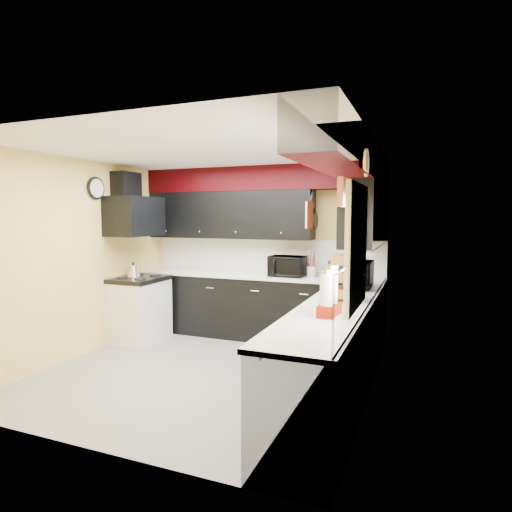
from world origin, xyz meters
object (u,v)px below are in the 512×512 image
(toaster_oven, at_px, (287,266))
(knife_block, at_px, (332,270))
(microwave, at_px, (355,274))
(utensil_crock, at_px, (311,272))
(kettle, at_px, (133,271))

(toaster_oven, relative_size, knife_block, 2.22)
(toaster_oven, height_order, microwave, microwave)
(utensil_crock, distance_m, knife_block, 0.30)
(microwave, relative_size, knife_block, 2.55)
(microwave, bearing_deg, knife_block, 30.65)
(toaster_oven, xyz_separation_m, kettle, (-2.10, -0.70, -0.08))
(utensil_crock, bearing_deg, kettle, -162.28)
(microwave, height_order, utensil_crock, microwave)
(toaster_oven, bearing_deg, kettle, -160.15)
(microwave, height_order, knife_block, microwave)
(utensil_crock, bearing_deg, toaster_oven, -166.61)
(utensil_crock, xyz_separation_m, knife_block, (0.29, -0.01, 0.04))
(microwave, distance_m, kettle, 3.13)
(toaster_oven, height_order, kettle, toaster_oven)
(utensil_crock, distance_m, kettle, 2.55)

